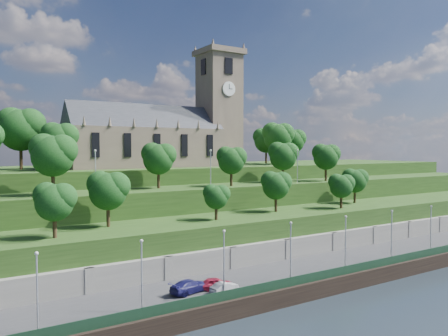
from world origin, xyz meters
TOP-DOWN VIEW (x-y plane):
  - ground at (0.00, 0.00)m, footprint 320.00×320.00m
  - promenade at (0.00, 6.00)m, footprint 160.00×12.00m
  - quay_wall at (0.00, -0.05)m, footprint 160.00×0.50m
  - fence at (0.00, 0.60)m, footprint 160.00×0.10m
  - retaining_wall at (0.00, 11.97)m, footprint 160.00×2.10m
  - embankment_lower at (0.00, 18.00)m, footprint 160.00×12.00m
  - embankment_upper at (0.00, 29.00)m, footprint 160.00×10.00m
  - hilltop at (0.00, 50.00)m, footprint 160.00×32.00m
  - church at (0.79, 45.98)m, footprint 38.60×12.35m
  - trees_lower at (-0.33, 18.34)m, footprint 62.69×8.89m
  - trees_upper at (1.28, 28.25)m, footprint 60.73×8.28m
  - trees_hilltop at (0.49, 44.95)m, footprint 74.47×15.88m
  - lamp_posts_promenade at (-2.00, 2.50)m, footprint 60.36×0.36m
  - lamp_posts_upper at (0.00, 26.00)m, footprint 40.36×0.36m
  - car_left at (-11.75, 4.74)m, footprint 4.35×2.81m
  - car_middle at (-11.46, 3.29)m, footprint 3.75×1.83m
  - car_right at (-14.93, 5.29)m, footprint 5.51×3.13m

SIDE VIEW (x-z plane):
  - ground at x=0.00m, z-range 0.00..0.00m
  - promenade at x=0.00m, z-range 0.00..2.00m
  - quay_wall at x=0.00m, z-range 0.00..2.20m
  - retaining_wall at x=0.00m, z-range 0.00..5.00m
  - car_middle at x=-11.46m, z-range 2.00..3.18m
  - fence at x=0.00m, z-range 2.00..3.20m
  - car_left at x=-11.75m, z-range 2.00..3.38m
  - car_right at x=-14.93m, z-range 2.00..3.50m
  - embankment_lower at x=0.00m, z-range 0.00..8.00m
  - embankment_upper at x=0.00m, z-range 0.00..12.00m
  - lamp_posts_promenade at x=-2.00m, z-range 2.60..10.19m
  - hilltop at x=0.00m, z-range 0.00..15.00m
  - trees_lower at x=-0.33m, z-range 8.81..16.58m
  - lamp_posts_upper at x=0.00m, z-range 12.59..19.30m
  - trees_upper at x=1.28m, z-range 13.03..22.12m
  - trees_hilltop at x=0.49m, z-range 15.95..27.34m
  - church at x=0.79m, z-range 8.72..36.32m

